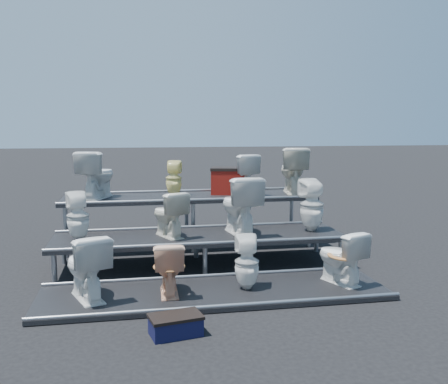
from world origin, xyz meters
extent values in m
plane|color=black|center=(0.00, 0.00, 0.00)|extent=(80.00, 80.00, 0.00)
cube|color=black|center=(0.00, -1.30, 0.03)|extent=(4.20, 1.20, 0.06)
cube|color=black|center=(0.00, 0.00, 0.23)|extent=(4.20, 1.20, 0.46)
cube|color=black|center=(0.00, 1.30, 0.43)|extent=(4.20, 1.20, 0.86)
imported|color=white|center=(-1.50, -1.30, 0.44)|extent=(0.67, 0.86, 0.77)
imported|color=#EAAF89|center=(-0.56, -1.30, 0.38)|extent=(0.38, 0.64, 0.64)
imported|color=white|center=(0.39, -1.30, 0.39)|extent=(0.33, 0.34, 0.66)
imported|color=white|center=(1.61, -1.30, 0.40)|extent=(0.59, 0.76, 0.68)
imported|color=white|center=(-1.71, 0.00, 0.80)|extent=(0.36, 0.37, 0.68)
imported|color=beige|center=(-0.45, 0.00, 0.79)|extent=(0.59, 0.73, 0.66)
imported|color=white|center=(0.59, 0.00, 0.89)|extent=(0.59, 0.90, 0.86)
imported|color=white|center=(1.71, 0.00, 0.85)|extent=(0.38, 0.38, 0.79)
imported|color=white|center=(-1.52, 1.30, 1.25)|extent=(0.70, 0.87, 0.78)
imported|color=#F2E792|center=(-0.26, 1.30, 1.16)|extent=(0.32, 0.33, 0.60)
imported|color=white|center=(0.92, 1.30, 1.21)|extent=(0.53, 0.76, 0.70)
imported|color=beige|center=(1.83, 1.30, 1.26)|extent=(0.57, 0.85, 0.81)
cube|color=maroon|center=(0.70, 1.44, 1.07)|extent=(0.67, 0.58, 0.41)
cube|color=black|center=(-0.57, -2.37, 0.09)|extent=(0.54, 0.38, 0.18)
camera|label=1|loc=(-0.97, -7.06, 2.05)|focal=40.00mm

